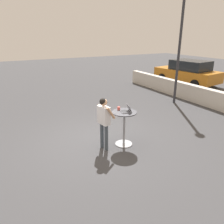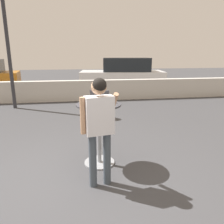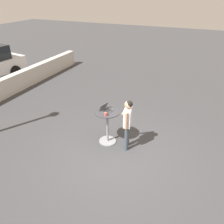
{
  "view_description": "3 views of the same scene",
  "coord_description": "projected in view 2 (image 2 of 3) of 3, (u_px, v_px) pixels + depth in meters",
  "views": [
    {
      "loc": [
        5.7,
        -2.67,
        3.26
      ],
      "look_at": [
        0.48,
        0.16,
        1.12
      ],
      "focal_mm": 35.0,
      "sensor_mm": 36.0,
      "label": 1
    },
    {
      "loc": [
        0.19,
        -2.95,
        1.87
      ],
      "look_at": [
        0.68,
        0.16,
        1.03
      ],
      "focal_mm": 35.0,
      "sensor_mm": 36.0,
      "label": 2
    },
    {
      "loc": [
        -4.48,
        -1.8,
        4.18
      ],
      "look_at": [
        0.28,
        0.3,
        1.24
      ],
      "focal_mm": 35.0,
      "sensor_mm": 36.0,
      "label": 3
    }
  ],
  "objects": [
    {
      "name": "pavement_kerb",
      "position": [
        73.0,
        91.0,
        8.95
      ],
      "size": [
        14.1,
        0.35,
        0.83
      ],
      "color": "beige",
      "rests_on": "ground_plane"
    },
    {
      "name": "laptop",
      "position": [
        99.0,
        100.0,
        3.63
      ],
      "size": [
        0.39,
        0.37,
        0.21
      ],
      "color": "#515156",
      "rests_on": "cafe_table"
    },
    {
      "name": "parked_car_near_street",
      "position": [
        123.0,
        74.0,
        11.69
      ],
      "size": [
        4.59,
        2.44,
        1.67
      ],
      "color": "silver",
      "rests_on": "ground_plane"
    },
    {
      "name": "ground_plane",
      "position": [
        69.0,
        183.0,
        3.27
      ],
      "size": [
        50.0,
        50.0,
        0.0
      ],
      "primitive_type": "plane",
      "color": "#3D3D3F"
    },
    {
      "name": "street_lamp",
      "position": [
        4.0,
        12.0,
        6.98
      ],
      "size": [
        0.32,
        0.32,
        5.02
      ],
      "color": "#2D2D33",
      "rests_on": "ground_plane"
    },
    {
      "name": "standing_person",
      "position": [
        99.0,
        121.0,
        2.99
      ],
      "size": [
        0.53,
        0.4,
        1.58
      ],
      "color": "#424C56",
      "rests_on": "ground_plane"
    },
    {
      "name": "coffee_mug",
      "position": [
        84.0,
        102.0,
        3.49
      ],
      "size": [
        0.12,
        0.09,
        0.1
      ],
      "color": "#C14C42",
      "rests_on": "cafe_table"
    },
    {
      "name": "cafe_table",
      "position": [
        99.0,
        127.0,
        3.7
      ],
      "size": [
        0.75,
        0.75,
        1.08
      ],
      "color": "gray",
      "rests_on": "ground_plane"
    }
  ]
}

